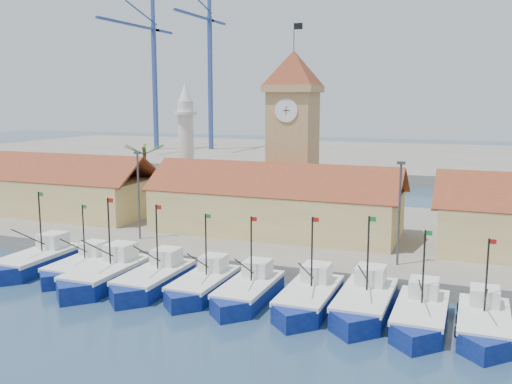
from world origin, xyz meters
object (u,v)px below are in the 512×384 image
at_px(boat_0, 35,262).
at_px(boat_5, 247,293).
at_px(clock_tower, 293,132).
at_px(minaret, 186,147).

distance_m(boat_0, boat_5, 21.46).
relative_size(boat_0, clock_tower, 0.45).
height_order(boat_0, clock_tower, clock_tower).
xyz_separation_m(boat_0, clock_tower, (17.68, 22.84, 11.17)).
relative_size(clock_tower, minaret, 1.39).
distance_m(boat_0, minaret, 26.53).
bearing_deg(boat_5, boat_0, 178.27).
bearing_deg(minaret, clock_tower, -7.61).
bearing_deg(boat_5, clock_tower, 99.12).
xyz_separation_m(boat_0, boat_5, (21.45, -0.65, -0.06)).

